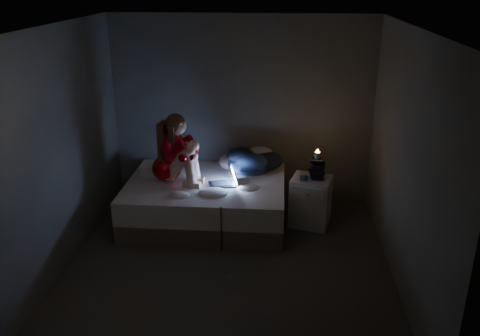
# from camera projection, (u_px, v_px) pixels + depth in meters

# --- Properties ---
(floor) EXTENTS (3.60, 3.80, 0.02)m
(floor) POSITION_uv_depth(u_px,v_px,m) (228.00, 267.00, 5.58)
(floor) COLOR #383230
(floor) RESTS_ON ground
(ceiling) EXTENTS (3.60, 3.80, 0.02)m
(ceiling) POSITION_uv_depth(u_px,v_px,m) (226.00, 26.00, 4.62)
(ceiling) COLOR silver
(ceiling) RESTS_ON ground
(wall_back) EXTENTS (3.60, 0.02, 2.60)m
(wall_back) POSITION_uv_depth(u_px,v_px,m) (242.00, 111.00, 6.87)
(wall_back) COLOR #4F504C
(wall_back) RESTS_ON ground
(wall_front) EXTENTS (3.60, 0.02, 2.60)m
(wall_front) POSITION_uv_depth(u_px,v_px,m) (197.00, 255.00, 3.33)
(wall_front) COLOR #4F504C
(wall_front) RESTS_ON ground
(wall_left) EXTENTS (0.02, 3.80, 2.60)m
(wall_left) POSITION_uv_depth(u_px,v_px,m) (57.00, 153.00, 5.24)
(wall_left) COLOR #4F504C
(wall_left) RESTS_ON ground
(wall_right) EXTENTS (0.02, 3.80, 2.60)m
(wall_right) POSITION_uv_depth(u_px,v_px,m) (407.00, 163.00, 4.96)
(wall_right) COLOR #4F504C
(wall_right) RESTS_ON ground
(bed) EXTENTS (2.03, 1.52, 0.56)m
(bed) POSITION_uv_depth(u_px,v_px,m) (206.00, 201.00, 6.52)
(bed) COLOR beige
(bed) RESTS_ON ground
(pillow) EXTENTS (0.43, 0.31, 0.12)m
(pillow) POSITION_uv_depth(u_px,v_px,m) (159.00, 169.00, 6.66)
(pillow) COLOR silver
(pillow) RESTS_ON bed
(woman) EXTENTS (0.61, 0.44, 0.92)m
(woman) POSITION_uv_depth(u_px,v_px,m) (166.00, 148.00, 6.23)
(woman) COLOR maroon
(woman) RESTS_ON bed
(laptop) EXTENTS (0.41, 0.34, 0.25)m
(laptop) POSITION_uv_depth(u_px,v_px,m) (223.00, 176.00, 6.27)
(laptop) COLOR black
(laptop) RESTS_ON bed
(clothes_pile) EXTENTS (0.62, 0.49, 0.37)m
(clothes_pile) POSITION_uv_depth(u_px,v_px,m) (248.00, 159.00, 6.66)
(clothes_pile) COLOR navy
(clothes_pile) RESTS_ON bed
(nightstand) EXTENTS (0.58, 0.54, 0.65)m
(nightstand) POSITION_uv_depth(u_px,v_px,m) (310.00, 201.00, 6.42)
(nightstand) COLOR silver
(nightstand) RESTS_ON ground
(book_stack) EXTENTS (0.19, 0.25, 0.26)m
(book_stack) POSITION_uv_depth(u_px,v_px,m) (317.00, 168.00, 6.27)
(book_stack) COLOR black
(book_stack) RESTS_ON nightstand
(candle) EXTENTS (0.07, 0.07, 0.08)m
(candle) POSITION_uv_depth(u_px,v_px,m) (317.00, 155.00, 6.21)
(candle) COLOR beige
(candle) RESTS_ON book_stack
(phone) EXTENTS (0.09, 0.15, 0.01)m
(phone) POSITION_uv_depth(u_px,v_px,m) (304.00, 179.00, 6.27)
(phone) COLOR black
(phone) RESTS_ON nightstand
(blue_orb) EXTENTS (0.08, 0.08, 0.08)m
(blue_orb) POSITION_uv_depth(u_px,v_px,m) (307.00, 179.00, 6.18)
(blue_orb) COLOR navy
(blue_orb) RESTS_ON nightstand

